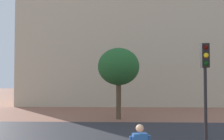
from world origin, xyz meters
TOP-DOWN VIEW (x-y plane):
  - ground_plane at (0.00, 10.00)m, footprint 120.00×120.00m
  - street_asphalt_strip at (0.00, 7.54)m, footprint 120.00×6.80m
  - landmark_building at (0.98, 25.48)m, footprint 22.65×11.71m
  - traffic_light_pole at (4.08, 2.98)m, footprint 0.28×0.34m
  - tree_curb_far at (0.83, 12.25)m, footprint 3.10×3.10m

SIDE VIEW (x-z plane):
  - ground_plane at x=0.00m, z-range 0.00..0.00m
  - street_asphalt_strip at x=0.00m, z-range 0.00..0.00m
  - traffic_light_pole at x=4.08m, z-range 0.87..5.17m
  - tree_curb_far at x=0.83m, z-range 1.22..6.52m
  - landmark_building at x=0.98m, z-range -7.18..25.90m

